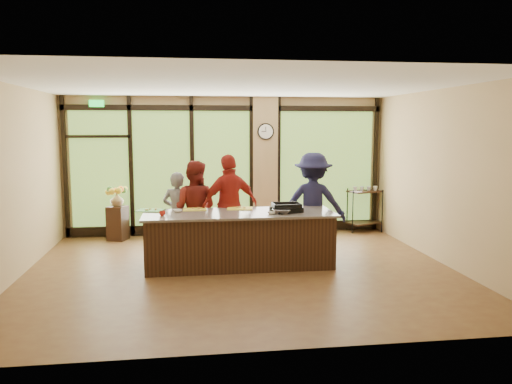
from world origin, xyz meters
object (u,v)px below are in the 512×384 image
object	(u,v)px
cook_left	(178,214)
flower_stand	(118,223)
cook_right	(313,203)
bar_cart	(365,204)
roasting_pan	(286,210)
island_base	(239,240)

from	to	relation	value
cook_left	flower_stand	size ratio (longest dim) A/B	2.17
cook_right	bar_cart	bearing A→B (deg)	-116.85
cook_left	roasting_pan	xyz separation A→B (m)	(1.84, -0.93, 0.19)
island_base	cook_right	distance (m)	1.68
cook_right	bar_cart	world-z (taller)	cook_right
cook_left	island_base	bearing A→B (deg)	157.95
cook_right	roasting_pan	bearing A→B (deg)	65.86
cook_left	roasting_pan	distance (m)	2.07
roasting_pan	flower_stand	size ratio (longest dim) A/B	0.66
roasting_pan	flower_stand	world-z (taller)	roasting_pan
flower_stand	bar_cart	world-z (taller)	bar_cart
roasting_pan	bar_cart	bearing A→B (deg)	30.59
island_base	flower_stand	xyz separation A→B (m)	(-2.31, 2.29, -0.08)
cook_right	roasting_pan	world-z (taller)	cook_right
island_base	cook_left	xyz separation A→B (m)	(-1.04, 0.86, 0.33)
island_base	bar_cart	size ratio (longest dim) A/B	3.02
island_base	cook_right	size ratio (longest dim) A/B	1.65
roasting_pan	bar_cart	xyz separation A→B (m)	(2.31, 2.52, -0.35)
roasting_pan	flower_stand	bearing A→B (deg)	125.89
island_base	bar_cart	bearing A→B (deg)	38.32
island_base	cook_left	bearing A→B (deg)	140.64
island_base	bar_cart	world-z (taller)	bar_cart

